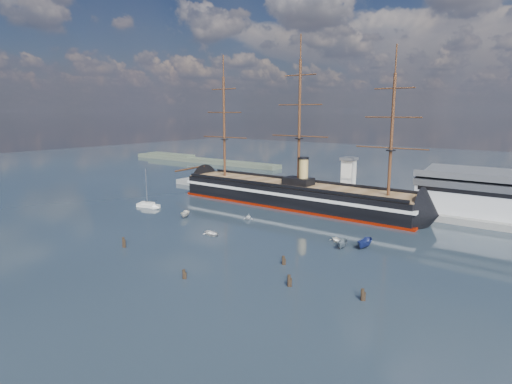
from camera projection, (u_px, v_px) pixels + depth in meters
The scene contains 17 objects.
ground at pixel (290, 222), 128.82m from camera, with size 600.00×600.00×0.00m, color #1C2730.
quay at pixel (369, 206), 151.00m from camera, with size 180.00×18.00×2.00m, color slate.
quay_tower at pixel (348, 178), 151.01m from camera, with size 5.00×5.00×15.00m.
shoreline at pixel (192, 159), 285.70m from camera, with size 120.00×10.00×4.00m.
warship at pixel (289, 194), 151.67m from camera, with size 112.90×16.46×53.94m.
sailboat at pixel (148, 205), 148.68m from camera, with size 8.76×4.50×13.46m.
motorboat_a at pixel (185, 217), 134.60m from camera, with size 6.24×2.29×2.50m, color beige.
motorboat_b at pixel (212, 235), 115.42m from camera, with size 3.24×1.29×1.51m, color white.
motorboat_c at pixel (342, 248), 104.49m from camera, with size 6.20×2.27×2.48m, color slate.
motorboat_d at pixel (248, 220), 132.05m from camera, with size 5.27×2.28×1.93m, color silver.
motorboat_e at pixel (337, 242), 109.37m from camera, with size 2.78×1.11×1.30m, color white.
motorboat_f at pixel (364, 248), 104.46m from camera, with size 7.16×2.62×2.86m, color navy.
piling_near_left at pixel (124, 247), 105.10m from camera, with size 0.64×0.64×3.27m, color black.
piling_near_mid at pixel (184, 279), 85.38m from camera, with size 0.64×0.64×2.66m, color black.
piling_near_right at pixel (289, 286), 81.68m from camera, with size 0.64×0.64×3.03m, color black.
piling_far_right at pixel (362, 300), 75.58m from camera, with size 0.64×0.64×2.90m, color black.
piling_extra at pixel (283, 265), 93.20m from camera, with size 0.64×0.64×2.71m, color black.
Camera 1 is at (67.49, -65.57, 32.93)m, focal length 30.00 mm.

